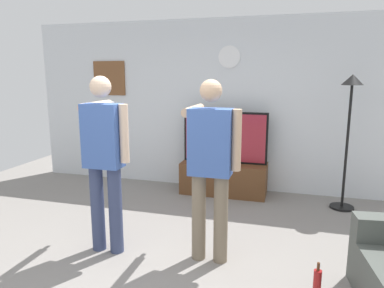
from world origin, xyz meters
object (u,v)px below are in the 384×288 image
(tv_stand, at_px, (224,178))
(person_standing_nearer_couch, at_px, (210,161))
(television, at_px, (225,137))
(beverage_bottle, at_px, (317,284))
(wall_clock, at_px, (229,57))
(floor_lamp, at_px, (350,114))
(framed_picture, at_px, (110,78))
(person_standing_nearer_lamp, at_px, (104,155))

(tv_stand, relative_size, person_standing_nearer_couch, 0.73)
(television, relative_size, beverage_bottle, 4.00)
(wall_clock, distance_m, floor_lamp, 1.94)
(television, relative_size, framed_picture, 2.23)
(tv_stand, distance_m, beverage_bottle, 2.74)
(framed_picture, height_order, beverage_bottle, framed_picture)
(framed_picture, bearing_deg, person_standing_nearer_couch, -45.12)
(tv_stand, relative_size, wall_clock, 3.89)
(wall_clock, height_order, framed_picture, wall_clock)
(floor_lamp, bearing_deg, framed_picture, 172.91)
(television, relative_size, person_standing_nearer_lamp, 0.71)
(wall_clock, bearing_deg, tv_stand, -90.00)
(television, bearing_deg, tv_stand, -90.00)
(person_standing_nearer_lamp, bearing_deg, wall_clock, 71.02)
(tv_stand, height_order, wall_clock, wall_clock)
(framed_picture, relative_size, beverage_bottle, 1.79)
(tv_stand, bearing_deg, person_standing_nearer_couch, -83.16)
(person_standing_nearer_lamp, distance_m, person_standing_nearer_couch, 1.09)
(framed_picture, distance_m, person_standing_nearer_couch, 3.37)
(television, distance_m, floor_lamp, 1.78)
(television, distance_m, wall_clock, 1.24)
(person_standing_nearer_lamp, bearing_deg, floor_lamp, 37.60)
(framed_picture, distance_m, floor_lamp, 3.85)
(tv_stand, relative_size, television, 1.01)
(beverage_bottle, bearing_deg, person_standing_nearer_lamp, 172.14)
(tv_stand, relative_size, framed_picture, 2.26)
(floor_lamp, bearing_deg, person_standing_nearer_lamp, -142.40)
(television, xyz_separation_m, beverage_bottle, (1.25, -2.48, -0.76))
(wall_clock, height_order, person_standing_nearer_couch, wall_clock)
(television, relative_size, wall_clock, 3.85)
(framed_picture, xyz_separation_m, person_standing_nearer_couch, (2.32, -2.33, -0.75))
(wall_clock, xyz_separation_m, floor_lamp, (1.72, -0.47, -0.79))
(wall_clock, height_order, floor_lamp, wall_clock)
(floor_lamp, distance_m, person_standing_nearer_lamp, 3.23)
(wall_clock, xyz_separation_m, person_standing_nearer_couch, (0.24, -2.33, -1.08))
(wall_clock, distance_m, beverage_bottle, 3.59)
(person_standing_nearer_lamp, xyz_separation_m, person_standing_nearer_couch, (1.08, 0.11, -0.01))
(framed_picture, relative_size, person_standing_nearer_couch, 0.32)
(wall_clock, relative_size, beverage_bottle, 1.04)
(television, xyz_separation_m, person_standing_nearer_lamp, (-0.84, -2.19, 0.15))
(floor_lamp, distance_m, person_standing_nearer_couch, 2.39)
(person_standing_nearer_couch, distance_m, beverage_bottle, 1.40)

